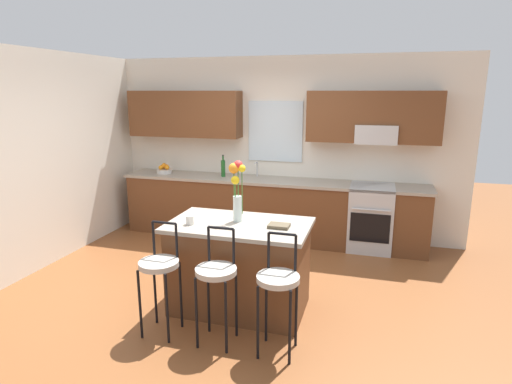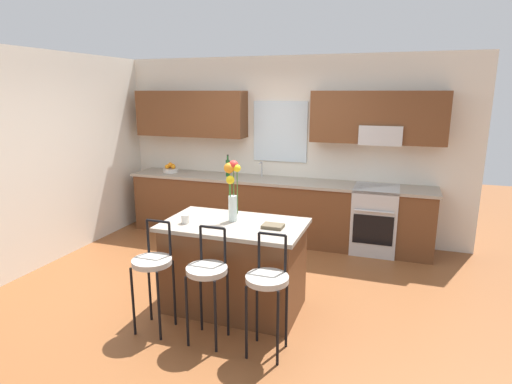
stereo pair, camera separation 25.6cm
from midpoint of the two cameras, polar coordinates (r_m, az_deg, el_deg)
name	(u,v)px [view 2 (the right image)]	position (r m, az deg, el deg)	size (l,w,h in m)	color
ground_plane	(231,285)	(4.99, -1.88, -12.57)	(14.00, 14.00, 0.00)	brown
wall_left	(62,156)	(6.18, -23.73, 4.54)	(0.12, 4.60, 2.70)	silver
back_wall_assembly	(282,138)	(6.40, 4.66, 7.36)	(5.60, 0.50, 2.70)	silver
counter_run	(274,209)	(6.34, 3.57, -2.33)	(4.56, 0.64, 0.92)	brown
sink_faucet	(261,168)	(6.41, 1.88, 3.32)	(0.02, 0.13, 0.23)	#B7BABC
oven_range	(375,219)	(6.11, 16.95, -3.58)	(0.60, 0.64, 0.92)	#B7BABC
kitchen_island	(235,266)	(4.34, -1.22, -9.97)	(1.40, 0.83, 0.92)	brown
bar_stool_near	(153,266)	(3.98, -12.03, -9.87)	(0.36, 0.36, 1.04)	black
bar_stool_middle	(207,275)	(3.74, -4.65, -11.16)	(0.36, 0.36, 1.04)	black
bar_stool_far	(267,284)	(3.57, 3.65, -12.38)	(0.36, 0.36, 1.04)	black
flower_vase	(232,186)	(4.15, -1.49, 0.81)	(0.17, 0.15, 0.61)	silver
mug_ceramic	(185,219)	(4.20, -7.85, -3.64)	(0.08, 0.08, 0.09)	silver
cookbook	(273,226)	(4.04, 4.13, -4.65)	(0.20, 0.15, 0.03)	brown
fruit_bowl_oranges	(171,169)	(6.89, -10.47, 3.10)	(0.24, 0.24, 0.16)	silver
bottle_olive_oil	(228,168)	(6.44, -2.70, 3.32)	(0.06, 0.06, 0.33)	#1E5923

